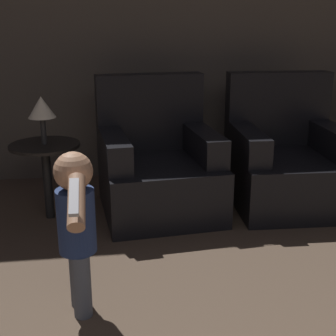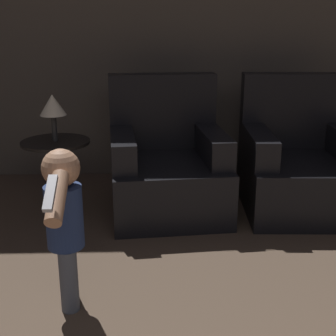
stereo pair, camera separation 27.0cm
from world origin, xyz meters
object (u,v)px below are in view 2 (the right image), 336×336
at_px(armchair_left, 167,167).
at_px(lamp, 53,106).
at_px(armchair_right, 299,165).
at_px(person_toddler, 64,217).

bearing_deg(armchair_left, lamp, 179.28).
relative_size(armchair_left, armchair_right, 1.00).
bearing_deg(armchair_left, person_toddler, -118.23).
distance_m(armchair_right, person_toddler, 1.92).
relative_size(armchair_left, person_toddler, 1.21).
height_order(armchair_right, lamp, armchair_right).
height_order(armchair_left, armchair_right, same).
bearing_deg(armchair_left, armchair_right, -5.52).
xyz_separation_m(armchair_left, person_toddler, (-0.51, -1.22, 0.15)).
distance_m(person_toddler, lamp, 1.22).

